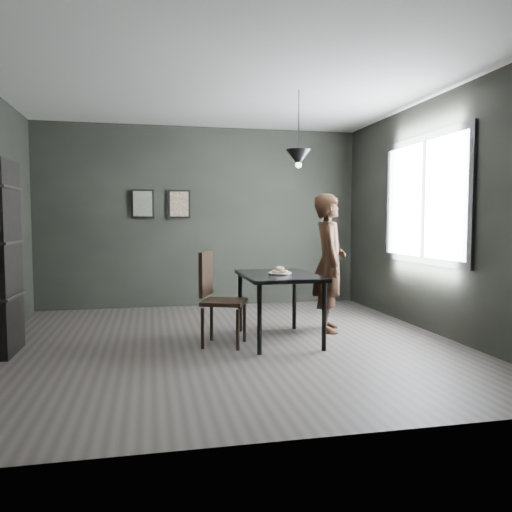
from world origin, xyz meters
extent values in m
plane|color=#342F2C|center=(0.00, 0.00, 0.00)|extent=(5.00, 5.00, 0.00)
cube|color=black|center=(0.00, 2.50, 1.40)|extent=(5.00, 0.10, 2.80)
cube|color=silver|center=(0.00, 0.00, 2.80)|extent=(5.00, 5.00, 0.02)
cube|color=white|center=(2.48, 0.20, 1.60)|extent=(0.02, 1.80, 1.40)
cube|color=black|center=(2.47, 0.20, 1.60)|extent=(0.04, 1.96, 1.56)
cube|color=black|center=(0.60, 0.00, 0.73)|extent=(0.80, 1.20, 0.04)
cylinder|color=black|center=(0.26, -0.54, 0.35)|extent=(0.05, 0.05, 0.71)
cylinder|color=black|center=(0.94, -0.54, 0.35)|extent=(0.05, 0.05, 0.71)
cylinder|color=black|center=(0.26, 0.54, 0.35)|extent=(0.05, 0.05, 0.71)
cylinder|color=black|center=(0.94, 0.54, 0.35)|extent=(0.05, 0.05, 0.71)
cylinder|color=white|center=(0.60, -0.05, 0.76)|extent=(0.23, 0.23, 0.01)
torus|color=beige|center=(0.64, -0.07, 0.78)|extent=(0.10, 0.10, 0.04)
torus|color=beige|center=(0.56, -0.03, 0.78)|extent=(0.10, 0.10, 0.04)
torus|color=beige|center=(0.60, -0.05, 0.81)|extent=(0.11, 0.11, 0.05)
imported|color=black|center=(1.32, 0.35, 0.83)|extent=(0.55, 0.70, 1.67)
cube|color=black|center=(-0.03, -0.09, 0.47)|extent=(0.57, 0.57, 0.04)
cube|color=black|center=(-0.22, -0.02, 0.77)|extent=(0.20, 0.42, 0.48)
cylinder|color=black|center=(-0.28, -0.20, 0.21)|extent=(0.04, 0.04, 0.43)
cylinder|color=black|center=(0.08, -0.34, 0.21)|extent=(0.04, 0.04, 0.43)
cylinder|color=black|center=(-0.14, 0.15, 0.21)|extent=(0.04, 0.04, 0.43)
cylinder|color=black|center=(0.21, 0.01, 0.21)|extent=(0.04, 0.04, 0.43)
cylinder|color=black|center=(0.85, 0.10, 2.42)|extent=(0.01, 0.01, 0.75)
cone|color=black|center=(0.85, 0.10, 2.05)|extent=(0.28, 0.28, 0.18)
sphere|color=#FFE0B2|center=(0.85, 0.10, 1.97)|extent=(0.07, 0.07, 0.07)
cube|color=black|center=(-0.90, 2.47, 1.60)|extent=(0.34, 0.03, 0.44)
cube|color=#394F45|center=(-0.90, 2.45, 1.60)|extent=(0.28, 0.01, 0.38)
cube|color=black|center=(-0.35, 2.47, 1.60)|extent=(0.34, 0.03, 0.44)
cube|color=brown|center=(-0.35, 2.45, 1.60)|extent=(0.28, 0.01, 0.38)
camera|label=1|loc=(-0.80, -5.35, 1.34)|focal=35.00mm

